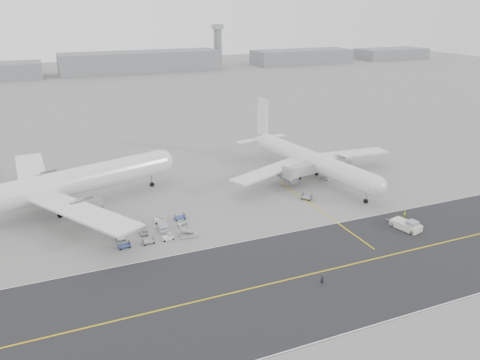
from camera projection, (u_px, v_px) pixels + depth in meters
name	position (u px, v px, depth m)	size (l,w,h in m)	color
ground	(204.00, 244.00, 93.10)	(700.00, 700.00, 0.00)	gray
taxiway	(265.00, 285.00, 79.36)	(220.00, 59.00, 0.03)	#272729
horizon_buildings	(127.00, 73.00, 328.66)	(520.00, 28.00, 28.00)	gray
control_tower	(218.00, 45.00, 352.46)	(7.00, 7.00, 31.25)	gray
airliner_a	(53.00, 186.00, 105.28)	(61.16, 59.94, 21.76)	white
airliner_b	(310.00, 160.00, 126.92)	(51.35, 52.33, 18.17)	white
pushback_tug	(407.00, 225.00, 98.75)	(4.37, 8.29, 2.34)	beige
jet_bridge	(309.00, 169.00, 122.54)	(16.19, 6.07, 6.04)	gray
gse_cluster	(154.00, 233.00, 97.51)	(20.49, 15.57, 1.82)	#96979B
stray_dolly	(306.00, 199.00, 114.33)	(1.56, 2.54, 1.56)	silver
ground_crew_a	(322.00, 280.00, 79.39)	(0.58, 0.38, 1.59)	black
ground_crew_b	(404.00, 214.00, 104.51)	(0.76, 0.59, 1.56)	#CBEB1B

